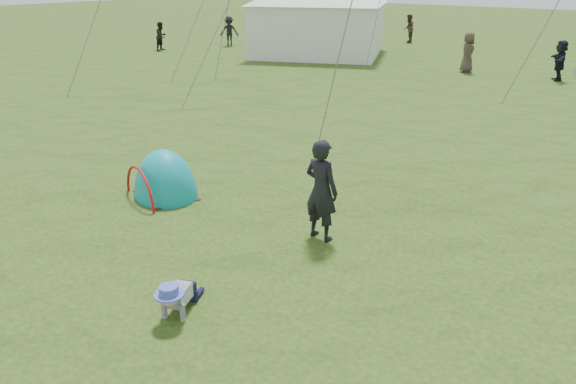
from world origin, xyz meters
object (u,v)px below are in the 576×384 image
Objects in this scene: standing_adult at (321,190)px; event_marquee at (320,10)px; crawling_toddler at (177,296)px; popup_tent at (166,196)px.

event_marquee is (-12.88, 18.97, 1.45)m from standing_adult.
event_marquee is (-12.63, 22.08, 2.07)m from crawling_toddler.
popup_tent is (-3.42, 2.81, -0.28)m from crawling_toddler.
standing_adult is at bearing 63.10° from crawling_toddler.
crawling_toddler is at bearing -84.07° from event_marquee.
popup_tent is 1.10× the size of standing_adult.
crawling_toddler is at bearing -20.67° from popup_tent.
standing_adult reaches higher than crawling_toddler.
crawling_toddler is 25.52m from event_marquee.
crawling_toddler is 4.43m from popup_tent.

